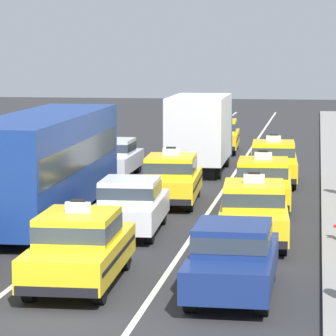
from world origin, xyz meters
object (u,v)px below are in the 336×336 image
object	(u,v)px
sedan_center_second	(130,204)
taxi_center_fifth	(220,135)
bus_left_second	(45,160)
taxi_center_nearest	(79,247)
sedan_left_third	(114,157)
box_truck_center_fourth	(201,130)
taxi_center_third	(171,178)
sedan_right_nearest	(233,257)
taxi_right_fourth	(273,162)
taxi_right_third	(263,183)
taxi_right_second	(254,211)

from	to	relation	value
sedan_center_second	taxi_center_fifth	bearing A→B (deg)	89.08
bus_left_second	taxi_center_nearest	distance (m)	8.74
sedan_left_third	taxi_center_fifth	bearing A→B (deg)	71.69
box_truck_center_fourth	taxi_center_fifth	bearing A→B (deg)	89.73
taxi_center_nearest	sedan_center_second	bearing A→B (deg)	90.43
box_truck_center_fourth	taxi_center_third	bearing A→B (deg)	-89.66
box_truck_center_fourth	taxi_center_fifth	size ratio (longest dim) A/B	1.51
taxi_center_nearest	taxi_center_third	xyz separation A→B (m)	(0.31, 11.24, 0.00)
sedan_left_third	sedan_right_nearest	distance (m)	18.89
taxi_center_third	taxi_right_fourth	distance (m)	6.16
taxi_right_fourth	sedan_left_third	bearing A→B (deg)	172.39
taxi_center_third	box_truck_center_fourth	distance (m)	8.72
bus_left_second	sedan_center_second	bearing A→B (deg)	-33.74
taxi_center_nearest	sedan_right_nearest	size ratio (longest dim) A/B	1.07
box_truck_center_fourth	taxi_center_fifth	xyz separation A→B (m)	(0.04, 7.53, -0.90)
taxi_center_third	box_truck_center_fourth	bearing A→B (deg)	90.34
bus_left_second	taxi_right_fourth	xyz separation A→B (m)	(6.67, 8.42, -0.94)
bus_left_second	sedan_right_nearest	distance (m)	10.78
taxi_center_third	taxi_right_fourth	bearing A→B (deg)	58.84
taxi_center_third	taxi_center_fifth	xyz separation A→B (m)	(-0.02, 16.20, 0.00)
box_truck_center_fourth	taxi_right_third	distance (m)	9.87
sedan_right_nearest	taxi_right_fourth	world-z (taller)	taxi_right_fourth
sedan_left_third	box_truck_center_fourth	world-z (taller)	box_truck_center_fourth
taxi_center_third	sedan_right_nearest	world-z (taller)	taxi_center_third
taxi_right_fourth	bus_left_second	bearing A→B (deg)	-128.39
sedan_center_second	taxi_right_fourth	distance (m)	11.09
taxi_center_fifth	taxi_center_nearest	bearing A→B (deg)	-90.62
taxi_center_third	box_truck_center_fourth	size ratio (longest dim) A/B	0.66
sedan_left_third	taxi_right_second	size ratio (longest dim) A/B	0.93
taxi_center_third	taxi_right_third	xyz separation A→B (m)	(3.13, -0.63, 0.00)
taxi_right_second	taxi_right_third	distance (m)	5.42
box_truck_center_fourth	sedan_left_third	bearing A→B (deg)	-142.51
sedan_center_second	taxi_right_third	distance (m)	5.78
box_truck_center_fourth	sedan_right_nearest	xyz separation A→B (m)	(3.19, -20.27, -0.93)
taxi_center_fifth	taxi_right_second	bearing A→B (deg)	-81.77
bus_left_second	sedan_right_nearest	bearing A→B (deg)	-51.96
bus_left_second	taxi_right_second	distance (m)	7.34
taxi_right_third	sedan_center_second	bearing A→B (deg)	-127.18
taxi_center_nearest	taxi_right_third	distance (m)	11.16
sedan_center_second	box_truck_center_fourth	bearing A→B (deg)	88.73
taxi_right_third	sedan_right_nearest	bearing A→B (deg)	-90.00
bus_left_second	taxi_right_third	bearing A→B (deg)	20.86
taxi_center_third	taxi_center_fifth	bearing A→B (deg)	90.06
sedan_left_third	taxi_center_third	distance (m)	7.00
taxi_right_second	taxi_right_third	size ratio (longest dim) A/B	1.01
taxi_center_fifth	sedan_right_nearest	world-z (taller)	taxi_center_fifth
sedan_right_nearest	taxi_right_second	xyz separation A→B (m)	(0.07, 5.56, 0.03)
box_truck_center_fourth	taxi_center_fifth	distance (m)	7.58
taxi_right_fourth	taxi_center_nearest	bearing A→B (deg)	-101.98
sedan_center_second	taxi_right_second	distance (m)	3.65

